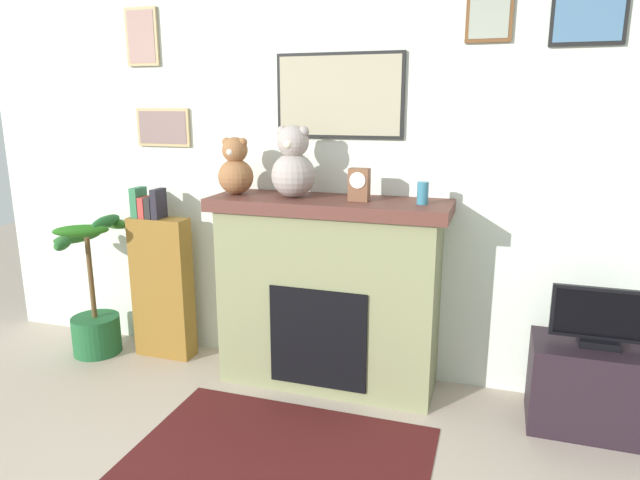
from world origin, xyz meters
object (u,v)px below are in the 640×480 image
object	(u,v)px
bookshelf	(162,283)
teddy_bear_brown	(293,165)
fireplace	(329,292)
television	(601,319)
tv_stand	(593,387)
potted_plant	(94,303)
teddy_bear_grey	(236,169)
candle_jar	(423,193)
mantel_clock	(359,185)

from	to	relation	value
bookshelf	teddy_bear_brown	size ratio (longest dim) A/B	2.79
fireplace	television	size ratio (longest dim) A/B	2.87
bookshelf	teddy_bear_brown	bearing A→B (deg)	-2.62
bookshelf	television	bearing A→B (deg)	-2.05
fireplace	bookshelf	distance (m)	1.26
fireplace	tv_stand	size ratio (longest dim) A/B	2.21
potted_plant	teddy_bear_grey	bearing A→B (deg)	4.14
potted_plant	tv_stand	size ratio (longest dim) A/B	1.54
candle_jar	teddy_bear_grey	size ratio (longest dim) A/B	0.36
teddy_bear_grey	bookshelf	bearing A→B (deg)	175.78
bookshelf	teddy_bear_brown	distance (m)	1.35
teddy_bear_grey	teddy_bear_brown	distance (m)	0.39
tv_stand	candle_jar	bearing A→B (deg)	176.94
bookshelf	fireplace	bearing A→B (deg)	-1.32
television	teddy_bear_grey	size ratio (longest dim) A/B	1.42
television	mantel_clock	size ratio (longest dim) A/B	2.66
bookshelf	tv_stand	world-z (taller)	bookshelf
bookshelf	mantel_clock	bearing A→B (deg)	-1.89
television	teddy_bear_brown	world-z (taller)	teddy_bear_brown
fireplace	potted_plant	xyz separation A→B (m)	(-1.75, -0.10, -0.23)
potted_plant	teddy_bear_grey	size ratio (longest dim) A/B	2.84
mantel_clock	teddy_bear_brown	world-z (taller)	teddy_bear_brown
mantel_clock	teddy_bear_grey	size ratio (longest dim) A/B	0.53
bookshelf	teddy_bear_grey	size ratio (longest dim) A/B	3.38
potted_plant	teddy_bear_brown	size ratio (longest dim) A/B	2.34
bookshelf	potted_plant	xyz separation A→B (m)	(-0.50, -0.13, -0.16)
bookshelf	tv_stand	xyz separation A→B (m)	(2.82, -0.10, -0.30)
fireplace	potted_plant	world-z (taller)	fireplace
fireplace	teddy_bear_brown	size ratio (longest dim) A/B	3.37
bookshelf	potted_plant	size ratio (longest dim) A/B	1.19
fireplace	candle_jar	world-z (taller)	candle_jar
mantel_clock	teddy_bear_brown	distance (m)	0.43
mantel_clock	teddy_bear_grey	xyz separation A→B (m)	(-0.81, 0.00, 0.07)
potted_plant	candle_jar	distance (m)	2.49
potted_plant	tv_stand	distance (m)	3.32
bookshelf	teddy_bear_grey	world-z (taller)	teddy_bear_grey
mantel_clock	teddy_bear_grey	world-z (taller)	teddy_bear_grey
fireplace	bookshelf	size ratio (longest dim) A/B	1.21
potted_plant	bookshelf	bearing A→B (deg)	14.62
tv_stand	teddy_bear_grey	size ratio (longest dim) A/B	1.85
tv_stand	teddy_bear_grey	bearing A→B (deg)	178.61
potted_plant	candle_jar	bearing A→B (deg)	2.04
fireplace	teddy_bear_grey	size ratio (longest dim) A/B	4.09
television	mantel_clock	bearing A→B (deg)	177.77
television	candle_jar	size ratio (longest dim) A/B	3.98
bookshelf	mantel_clock	size ratio (longest dim) A/B	6.32
television	teddy_bear_grey	xyz separation A→B (m)	(-2.19, 0.05, 0.73)
teddy_bear_grey	fireplace	bearing A→B (deg)	1.68
fireplace	television	bearing A→B (deg)	-2.64
teddy_bear_brown	fireplace	bearing A→B (deg)	4.63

